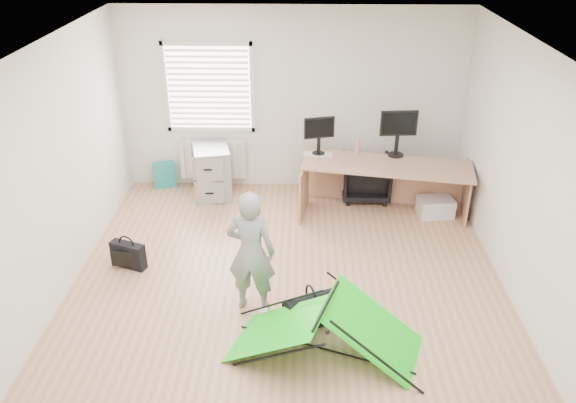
{
  "coord_description": "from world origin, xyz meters",
  "views": [
    {
      "loc": [
        0.14,
        -5.14,
        3.93
      ],
      "look_at": [
        0.0,
        0.4,
        0.95
      ],
      "focal_mm": 35.0,
      "sensor_mm": 36.0,
      "label": 1
    }
  ],
  "objects_px": {
    "office_chair": "(366,178)",
    "storage_crate": "(436,207)",
    "duffel_bag": "(310,312)",
    "kite": "(325,328)",
    "desk": "(385,190)",
    "thermos": "(358,147)",
    "monitor_left": "(319,141)",
    "laptop_bag": "(128,255)",
    "filing_cabinet": "(212,171)",
    "person": "(251,252)",
    "monitor_right": "(397,139)"
  },
  "relations": [
    {
      "from": "kite",
      "to": "storage_crate",
      "type": "bearing_deg",
      "value": 79.07
    },
    {
      "from": "thermos",
      "to": "kite",
      "type": "relative_size",
      "value": 0.13
    },
    {
      "from": "filing_cabinet",
      "to": "laptop_bag",
      "type": "distance_m",
      "value": 2.07
    },
    {
      "from": "laptop_bag",
      "to": "duffel_bag",
      "type": "height_order",
      "value": "laptop_bag"
    },
    {
      "from": "filing_cabinet",
      "to": "laptop_bag",
      "type": "relative_size",
      "value": 1.79
    },
    {
      "from": "desk",
      "to": "storage_crate",
      "type": "bearing_deg",
      "value": 9.85
    },
    {
      "from": "person",
      "to": "laptop_bag",
      "type": "relative_size",
      "value": 3.26
    },
    {
      "from": "person",
      "to": "storage_crate",
      "type": "height_order",
      "value": "person"
    },
    {
      "from": "filing_cabinet",
      "to": "kite",
      "type": "bearing_deg",
      "value": -77.46
    },
    {
      "from": "person",
      "to": "kite",
      "type": "height_order",
      "value": "person"
    },
    {
      "from": "thermos",
      "to": "duffel_bag",
      "type": "bearing_deg",
      "value": -104.17
    },
    {
      "from": "monitor_right",
      "to": "laptop_bag",
      "type": "height_order",
      "value": "monitor_right"
    },
    {
      "from": "monitor_left",
      "to": "storage_crate",
      "type": "relative_size",
      "value": 0.9
    },
    {
      "from": "desk",
      "to": "monitor_left",
      "type": "distance_m",
      "value": 1.14
    },
    {
      "from": "monitor_right",
      "to": "storage_crate",
      "type": "bearing_deg",
      "value": -32.58
    },
    {
      "from": "monitor_right",
      "to": "duffel_bag",
      "type": "xyz_separation_m",
      "value": [
        -1.2,
        -2.63,
        -0.9
      ]
    },
    {
      "from": "desk",
      "to": "thermos",
      "type": "xyz_separation_m",
      "value": [
        -0.38,
        0.33,
        0.5
      ]
    },
    {
      "from": "monitor_left",
      "to": "duffel_bag",
      "type": "xyz_separation_m",
      "value": [
        -0.12,
        -2.63,
        -0.86
      ]
    },
    {
      "from": "desk",
      "to": "kite",
      "type": "height_order",
      "value": "desk"
    },
    {
      "from": "thermos",
      "to": "office_chair",
      "type": "height_order",
      "value": "thermos"
    },
    {
      "from": "monitor_left",
      "to": "laptop_bag",
      "type": "height_order",
      "value": "monitor_left"
    },
    {
      "from": "desk",
      "to": "thermos",
      "type": "relative_size",
      "value": 9.87
    },
    {
      "from": "kite",
      "to": "person",
      "type": "bearing_deg",
      "value": 158.72
    },
    {
      "from": "office_chair",
      "to": "duffel_bag",
      "type": "relative_size",
      "value": 1.31
    },
    {
      "from": "thermos",
      "to": "storage_crate",
      "type": "xyz_separation_m",
      "value": [
        1.11,
        -0.33,
        -0.76
      ]
    },
    {
      "from": "thermos",
      "to": "storage_crate",
      "type": "height_order",
      "value": "thermos"
    },
    {
      "from": "desk",
      "to": "kite",
      "type": "xyz_separation_m",
      "value": [
        -0.92,
        -2.75,
        -0.11
      ]
    },
    {
      "from": "filing_cabinet",
      "to": "storage_crate",
      "type": "xyz_separation_m",
      "value": [
        3.22,
        -0.55,
        -0.25
      ]
    },
    {
      "from": "monitor_left",
      "to": "thermos",
      "type": "xyz_separation_m",
      "value": [
        0.54,
        0.01,
        -0.09
      ]
    },
    {
      "from": "filing_cabinet",
      "to": "duffel_bag",
      "type": "xyz_separation_m",
      "value": [
        1.44,
        -2.87,
        -0.27
      ]
    },
    {
      "from": "kite",
      "to": "storage_crate",
      "type": "distance_m",
      "value": 3.21
    },
    {
      "from": "monitor_right",
      "to": "person",
      "type": "distance_m",
      "value": 3.03
    },
    {
      "from": "office_chair",
      "to": "filing_cabinet",
      "type": "bearing_deg",
      "value": 0.24
    },
    {
      "from": "desk",
      "to": "duffel_bag",
      "type": "distance_m",
      "value": 2.56
    },
    {
      "from": "storage_crate",
      "to": "filing_cabinet",
      "type": "bearing_deg",
      "value": 170.27
    },
    {
      "from": "storage_crate",
      "to": "laptop_bag",
      "type": "distance_m",
      "value": 4.19
    },
    {
      "from": "monitor_left",
      "to": "storage_crate",
      "type": "height_order",
      "value": "monitor_left"
    },
    {
      "from": "storage_crate",
      "to": "monitor_left",
      "type": "bearing_deg",
      "value": 169.14
    },
    {
      "from": "office_chair",
      "to": "kite",
      "type": "bearing_deg",
      "value": 78.65
    },
    {
      "from": "monitor_right",
      "to": "thermos",
      "type": "height_order",
      "value": "monitor_right"
    },
    {
      "from": "filing_cabinet",
      "to": "thermos",
      "type": "height_order",
      "value": "thermos"
    },
    {
      "from": "monitor_left",
      "to": "person",
      "type": "relative_size",
      "value": 0.3
    },
    {
      "from": "person",
      "to": "monitor_right",
      "type": "bearing_deg",
      "value": -119.56
    },
    {
      "from": "person",
      "to": "filing_cabinet",
      "type": "bearing_deg",
      "value": -65.08
    },
    {
      "from": "office_chair",
      "to": "storage_crate",
      "type": "bearing_deg",
      "value": 151.39
    },
    {
      "from": "monitor_left",
      "to": "laptop_bag",
      "type": "relative_size",
      "value": 0.98
    },
    {
      "from": "laptop_bag",
      "to": "duffel_bag",
      "type": "distance_m",
      "value": 2.38
    },
    {
      "from": "monitor_right",
      "to": "duffel_bag",
      "type": "relative_size",
      "value": 0.94
    },
    {
      "from": "filing_cabinet",
      "to": "monitor_left",
      "type": "relative_size",
      "value": 1.82
    },
    {
      "from": "desk",
      "to": "thermos",
      "type": "distance_m",
      "value": 0.71
    }
  ]
}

